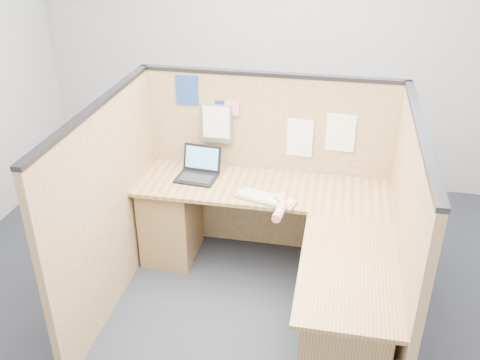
% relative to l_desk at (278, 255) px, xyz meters
% --- Properties ---
extents(floor, '(5.00, 5.00, 0.00)m').
position_rel_l_desk_xyz_m(floor, '(-0.18, -0.29, -0.39)').
color(floor, black).
rests_on(floor, ground).
extents(wall_back, '(5.00, 0.00, 5.00)m').
position_rel_l_desk_xyz_m(wall_back, '(-0.18, 1.96, 1.01)').
color(wall_back, '#A2A4A8').
rests_on(wall_back, floor).
extents(cubicle_partitions, '(2.06, 1.83, 1.53)m').
position_rel_l_desk_xyz_m(cubicle_partitions, '(-0.18, 0.14, 0.38)').
color(cubicle_partitions, brown).
rests_on(cubicle_partitions, floor).
extents(l_desk, '(1.95, 1.75, 0.73)m').
position_rel_l_desk_xyz_m(l_desk, '(0.00, 0.00, 0.00)').
color(l_desk, brown).
rests_on(l_desk, floor).
extents(laptop, '(0.33, 0.32, 0.22)m').
position_rel_l_desk_xyz_m(laptop, '(-0.71, 0.47, 0.39)').
color(laptop, black).
rests_on(laptop, l_desk).
extents(keyboard, '(0.47, 0.27, 0.03)m').
position_rel_l_desk_xyz_m(keyboard, '(-0.12, 0.19, 0.35)').
color(keyboard, gray).
rests_on(keyboard, l_desk).
extents(mouse, '(0.11, 0.07, 0.04)m').
position_rel_l_desk_xyz_m(mouse, '(-0.01, 0.19, 0.36)').
color(mouse, silver).
rests_on(mouse, l_desk).
extents(hand_forearm, '(0.10, 0.35, 0.07)m').
position_rel_l_desk_xyz_m(hand_forearm, '(-0.00, 0.07, 0.37)').
color(hand_forearm, tan).
rests_on(hand_forearm, l_desk).
extents(blue_poster, '(0.18, 0.01, 0.24)m').
position_rel_l_desk_xyz_m(blue_poster, '(-0.83, 0.68, 0.96)').
color(blue_poster, navy).
rests_on(blue_poster, cubicle_partitions).
extents(american_flag, '(0.19, 0.01, 0.33)m').
position_rel_l_desk_xyz_m(american_flag, '(-0.53, 0.67, 0.83)').
color(american_flag, olive).
rests_on(american_flag, cubicle_partitions).
extents(file_holder, '(0.24, 0.05, 0.31)m').
position_rel_l_desk_xyz_m(file_holder, '(-0.59, 0.66, 0.72)').
color(file_holder, slate).
rests_on(file_holder, cubicle_partitions).
extents(paper_left, '(0.24, 0.03, 0.31)m').
position_rel_l_desk_xyz_m(paper_left, '(0.04, 0.68, 0.64)').
color(paper_left, white).
rests_on(paper_left, cubicle_partitions).
extents(paper_right, '(0.24, 0.02, 0.30)m').
position_rel_l_desk_xyz_m(paper_right, '(0.36, 0.68, 0.71)').
color(paper_right, white).
rests_on(paper_right, cubicle_partitions).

